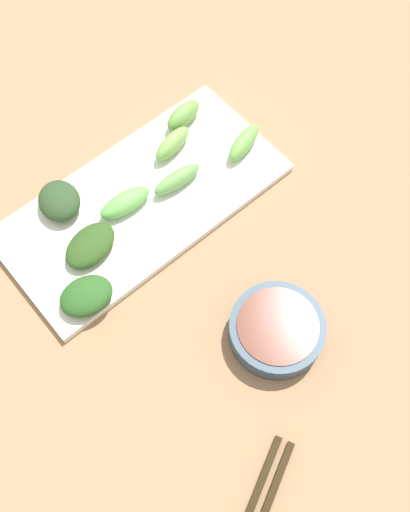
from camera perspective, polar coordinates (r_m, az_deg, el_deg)
name	(u,v)px	position (r m, az deg, el deg)	size (l,w,h in m)	color
tabletop	(182,249)	(0.79, -2.20, 0.68)	(2.10, 2.10, 0.02)	#977452
sauce_bowl	(277,330)	(0.72, 6.85, -6.99)	(0.11, 0.11, 0.03)	#304758
serving_plate	(141,202)	(0.81, -6.09, 5.15)	(0.19, 0.38, 0.01)	white
broccoli_stalk_0	(172,144)	(0.83, -3.14, 10.66)	(0.02, 0.07, 0.03)	#75AA50
broccoli_stalk_1	(177,179)	(0.80, -2.69, 7.32)	(0.02, 0.07, 0.03)	#68A753
broccoli_leafy_2	(86,296)	(0.74, -11.28, -3.77)	(0.05, 0.07, 0.03)	#285821
broccoli_leafy_3	(59,201)	(0.81, -13.75, 5.13)	(0.06, 0.05, 0.03)	#294524
broccoli_leafy_4	(90,246)	(0.77, -10.92, 0.99)	(0.05, 0.07, 0.02)	#2B4E1C
broccoli_stalk_5	(244,143)	(0.84, 3.72, 10.76)	(0.02, 0.07, 0.03)	#6DB04E
broccoli_stalk_6	(125,203)	(0.79, -7.66, 5.07)	(0.03, 0.07, 0.03)	#65B953
broccoli_stalk_7	(183,115)	(0.86, -2.08, 13.31)	(0.03, 0.06, 0.03)	#6EA44A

